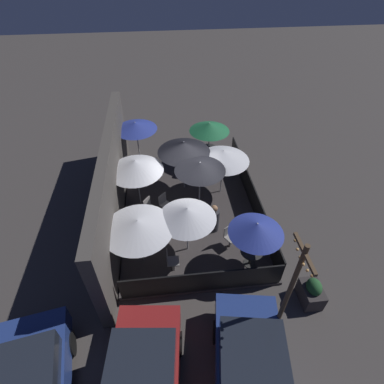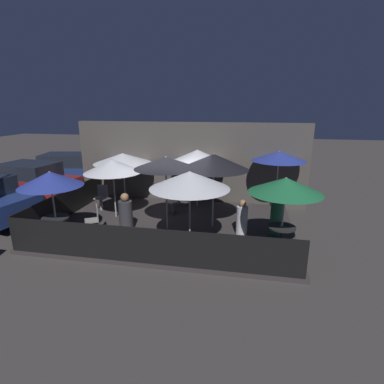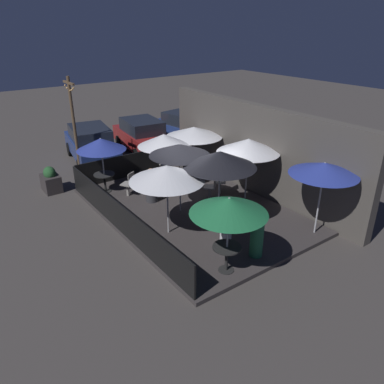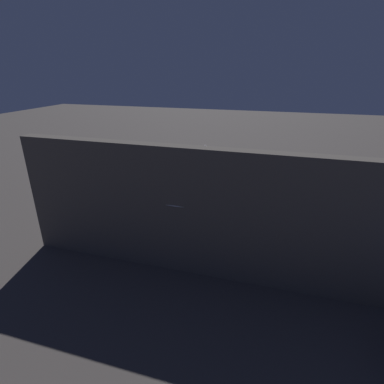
{
  "view_description": "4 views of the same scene",
  "coord_description": "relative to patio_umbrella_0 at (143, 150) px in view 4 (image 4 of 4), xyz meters",
  "views": [
    {
      "loc": [
        -9.0,
        0.92,
        8.92
      ],
      "look_at": [
        -0.37,
        -0.07,
        1.3
      ],
      "focal_mm": 28.0,
      "sensor_mm": 36.0,
      "label": 1
    },
    {
      "loc": [
        2.38,
        -9.05,
        3.94
      ],
      "look_at": [
        0.7,
        -0.15,
        1.32
      ],
      "focal_mm": 28.0,
      "sensor_mm": 36.0,
      "label": 2
    },
    {
      "loc": [
        9.26,
        -6.64,
        5.93
      ],
      "look_at": [
        0.67,
        -0.45,
        1.1
      ],
      "focal_mm": 35.0,
      "sensor_mm": 36.0,
      "label": 3
    },
    {
      "loc": [
        -1.75,
        9.21,
        4.93
      ],
      "look_at": [
        0.86,
        0.38,
        1.12
      ],
      "focal_mm": 28.0,
      "sensor_mm": 36.0,
      "label": 4
    }
  ],
  "objects": [
    {
      "name": "planter_box",
      "position": [
        -7.88,
        -2.02,
        -1.53
      ],
      "size": [
        0.85,
        0.6,
        0.99
      ],
      "color": "#332D2D",
      "rests_on": "ground_plane"
    },
    {
      "name": "patio_umbrella_6",
      "position": [
        0.12,
        3.41,
        0.21
      ],
      "size": [
        1.96,
        1.96,
        2.24
      ],
      "color": "#B2B2B7",
      "rests_on": "patio_deck"
    },
    {
      "name": "fence_side_left",
      "position": [
        -7.24,
        1.32,
        -1.37
      ],
      "size": [
        0.05,
        5.15,
        0.95
      ],
      "color": "black",
      "rests_on": "patio_deck"
    },
    {
      "name": "patio_chair_2",
      "position": [
        -6.36,
        2.25,
        -1.33
      ],
      "size": [
        0.41,
        0.41,
        0.95
      ],
      "rotation": [
        0.0,
        0.0,
        -1.59
      ],
      "color": "gray",
      "rests_on": "patio_deck"
    },
    {
      "name": "patio_umbrella_1",
      "position": [
        -6.4,
        -0.47,
        -0.01
      ],
      "size": [
        1.77,
        1.77,
        2.06
      ],
      "color": "#B2B2B7",
      "rests_on": "patio_deck"
    },
    {
      "name": "patio_umbrella_2",
      "position": [
        -2.02,
        1.39,
        0.3
      ],
      "size": [
        2.19,
        2.19,
        2.39
      ],
      "color": "#B2B2B7",
      "rests_on": "patio_deck"
    },
    {
      "name": "patio_umbrella_0",
      "position": [
        0.0,
        0.0,
        0.0
      ],
      "size": [
        1.9,
        1.9,
        2.06
      ],
      "color": "#B2B2B7",
      "rests_on": "patio_deck"
    },
    {
      "name": "patron_1",
      "position": [
        -1.07,
        0.89,
        -1.35
      ],
      "size": [
        0.44,
        0.44,
        1.12
      ],
      "rotation": [
        0.0,
        0.0,
        5.08
      ],
      "color": "silver",
      "rests_on": "patio_deck"
    },
    {
      "name": "dining_table_0",
      "position": [
        0.0,
        0.0,
        -1.29
      ],
      "size": [
        0.74,
        0.74,
        0.72
      ],
      "color": "black",
      "rests_on": "patio_deck"
    },
    {
      "name": "patio_chair_3",
      "position": [
        -5.51,
        0.08,
        -1.35
      ],
      "size": [
        0.55,
        0.55,
        0.92
      ],
      "rotation": [
        0.0,
        0.0,
        -2.6
      ],
      "color": "gray",
      "rests_on": "patio_deck"
    },
    {
      "name": "building_wall",
      "position": [
        -3.36,
        4.22,
        -0.31
      ],
      "size": [
        9.44,
        0.36,
        3.31
      ],
      "color": "#4C4742",
      "rests_on": "ground_plane"
    },
    {
      "name": "patio_chair_0",
      "position": [
        -3.55,
        2.34,
        -1.34
      ],
      "size": [
        0.57,
        0.57,
        0.93
      ],
      "rotation": [
        0.0,
        0.0,
        -2.36
      ],
      "color": "gray",
      "rests_on": "patio_deck"
    },
    {
      "name": "patron_0",
      "position": [
        -4.66,
        0.53,
        -1.31
      ],
      "size": [
        0.59,
        0.59,
        1.23
      ],
      "rotation": [
        0.0,
        0.0,
        0.53
      ],
      "color": "#333338",
      "rests_on": "patio_deck"
    },
    {
      "name": "patio_umbrella_7",
      "position": [
        -3.43,
        0.91,
        0.31
      ],
      "size": [
        1.95,
        1.95,
        2.34
      ],
      "color": "#B2B2B7",
      "rests_on": "patio_deck"
    },
    {
      "name": "patio_chair_1",
      "position": [
        -3.71,
        2.95,
        -1.34
      ],
      "size": [
        0.56,
        0.56,
        0.94
      ],
      "rotation": [
        0.0,
        0.0,
        -2.24
      ],
      "color": "gray",
      "rests_on": "patio_deck"
    },
    {
      "name": "patio_umbrella_5",
      "position": [
        -2.87,
        3.35,
        0.14
      ],
      "size": [
        2.17,
        2.17,
        2.23
      ],
      "color": "#B2B2B7",
      "rests_on": "patio_deck"
    },
    {
      "name": "ground_plane",
      "position": [
        -3.36,
        1.32,
        -1.97
      ],
      "size": [
        60.0,
        60.0,
        0.0
      ],
      "primitive_type": "plane",
      "color": "#423D3A"
    },
    {
      "name": "patio_umbrella_4",
      "position": [
        -5.51,
        1.62,
        -0.01
      ],
      "size": [
        1.96,
        1.96,
        2.07
      ],
      "color": "#B2B2B7",
      "rests_on": "patio_deck"
    },
    {
      "name": "fence_front",
      "position": [
        -3.36,
        -1.31,
        -1.37
      ],
      "size": [
        7.64,
        0.05,
        0.95
      ],
      "color": "black",
      "rests_on": "patio_deck"
    },
    {
      "name": "patio_umbrella_3",
      "position": [
        -2.48,
        -0.17,
        0.07
      ],
      "size": [
        2.17,
        2.17,
        2.15
      ],
      "color": "#B2B2B7",
      "rests_on": "patio_deck"
    },
    {
      "name": "patio_deck",
      "position": [
        -3.36,
        1.32,
        -1.91
      ],
      "size": [
        7.84,
        5.35,
        0.12
      ],
      "color": "#383333",
      "rests_on": "ground_plane"
    },
    {
      "name": "patron_2",
      "position": [
        -0.05,
        1.1,
        -1.26
      ],
      "size": [
        0.48,
        0.48,
        1.3
      ],
      "rotation": [
        0.0,
        0.0,
        1.12
      ],
      "color": "#236642",
      "rests_on": "patio_deck"
    },
    {
      "name": "dining_table_1",
      "position": [
        -6.4,
        -0.47,
        -1.3
      ],
      "size": [
        0.77,
        0.77,
        0.7
      ],
      "color": "black",
      "rests_on": "patio_deck"
    },
    {
      "name": "patio_umbrella_8",
      "position": [
        -5.83,
        3.21,
        -0.02
      ],
      "size": [
        2.29,
        2.29,
        2.03
      ],
      "color": "#B2B2B7",
      "rests_on": "patio_deck"
    }
  ]
}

